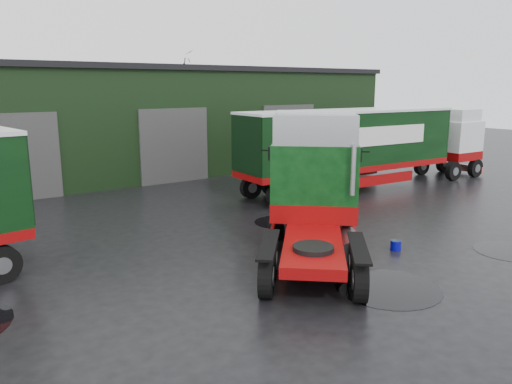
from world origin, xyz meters
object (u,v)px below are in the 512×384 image
(hero_tractor, at_px, (314,192))
(warehouse, at_px, (130,118))
(lorry_right, at_px, (349,150))
(wash_bucket, at_px, (396,246))
(tree_back_b, at_px, (173,102))

(hero_tractor, bearing_deg, warehouse, 124.86)
(lorry_right, bearing_deg, hero_tractor, -47.84)
(wash_bucket, bearing_deg, tree_back_b, 76.07)
(lorry_right, height_order, wash_bucket, lorry_right)
(wash_bucket, bearing_deg, warehouse, 91.10)
(lorry_right, xyz_separation_m, wash_bucket, (-5.60, -7.49, -1.88))
(hero_tractor, bearing_deg, wash_bucket, 31.47)
(hero_tractor, height_order, tree_back_b, tree_back_b)
(hero_tractor, relative_size, lorry_right, 0.45)
(warehouse, xyz_separation_m, wash_bucket, (0.40, -20.65, -3.00))
(tree_back_b, bearing_deg, lorry_right, -94.94)
(warehouse, height_order, lorry_right, warehouse)
(hero_tractor, relative_size, wash_bucket, 21.05)
(hero_tractor, height_order, wash_bucket, hero_tractor)
(warehouse, relative_size, lorry_right, 2.09)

